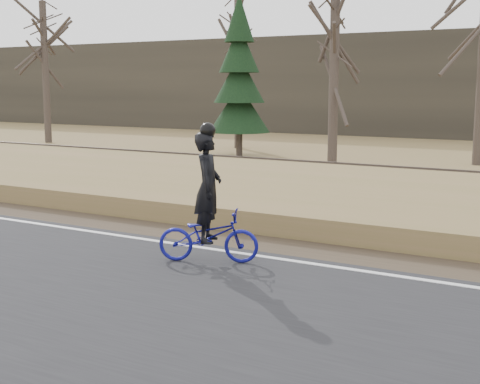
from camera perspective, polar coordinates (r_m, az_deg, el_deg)
The scene contains 12 objects.
ground at distance 13.90m, azimuth -13.98°, elevation -3.58°, with size 120.00×120.00×0.00m, color olive.
edge_line at distance 14.03m, azimuth -13.42°, elevation -3.17°, with size 120.00×0.12×0.01m, color silver.
shoulder at distance 14.76m, azimuth -10.73°, elevation -2.66°, with size 120.00×1.60×0.04m, color #473A2B.
embankment at distance 17.05m, azimuth -4.13°, elevation -0.26°, with size 120.00×5.00×0.44m, color olive.
ballast at distance 20.26m, azimuth 1.95°, elevation 1.26°, with size 120.00×3.00×0.45m, color slate.
railroad at distance 20.22m, azimuth 1.96°, elevation 2.12°, with size 120.00×2.40×0.29m.
treeline_backdrop at distance 40.79m, azimuth 17.02°, elevation 8.73°, with size 120.00×4.00×6.00m, color #383328.
cyclist at distance 11.10m, azimuth -2.72°, elevation -2.10°, with size 1.77×1.20×2.33m.
bare_tree_far_left at distance 36.61m, azimuth -16.27°, elevation 9.74°, with size 0.36×0.36×7.25m, color #473B34.
bare_tree_left at distance 32.06m, azimuth -0.17°, elevation 11.00°, with size 0.36×0.36×8.10m, color #473B34.
bare_tree_near_left at distance 25.60m, azimuth 8.01°, elevation 9.73°, with size 0.36×0.36×6.62m, color #473B34.
conifer at distance 28.37m, azimuth -0.07°, elevation 9.51°, with size 2.60×2.60×6.74m.
Camera 1 is at (9.54, -9.66, 2.99)m, focal length 50.00 mm.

